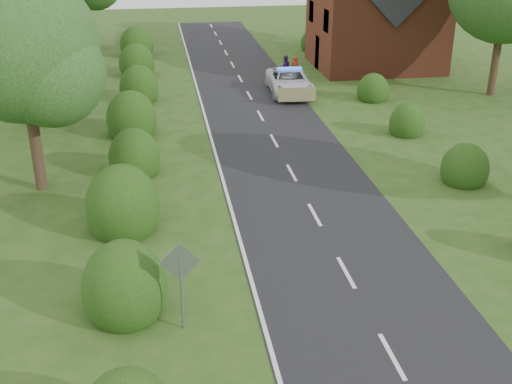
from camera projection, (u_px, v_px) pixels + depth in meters
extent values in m
plane|color=#274D18|center=(392.00, 357.00, 15.76)|extent=(120.00, 120.00, 0.00)
cube|color=black|center=(278.00, 148.00, 29.28)|extent=(6.00, 70.00, 0.02)
cube|color=white|center=(392.00, 356.00, 15.75)|extent=(0.12, 1.80, 0.01)
cube|color=white|center=(346.00, 272.00, 19.36)|extent=(0.12, 1.80, 0.01)
cube|color=white|center=(315.00, 215.00, 22.96)|extent=(0.12, 1.80, 0.01)
cube|color=white|center=(292.00, 173.00, 26.57)|extent=(0.12, 1.80, 0.01)
cube|color=white|center=(274.00, 141.00, 30.18)|extent=(0.12, 1.80, 0.01)
cube|color=white|center=(260.00, 116.00, 33.78)|extent=(0.12, 1.80, 0.01)
cube|color=white|center=(249.00, 95.00, 37.39)|extent=(0.12, 1.80, 0.01)
cube|color=white|center=(240.00, 79.00, 40.99)|extent=(0.12, 1.80, 0.01)
cube|color=white|center=(233.00, 65.00, 44.60)|extent=(0.12, 1.80, 0.01)
cube|color=white|center=(226.00, 53.00, 48.21)|extent=(0.12, 1.80, 0.01)
cube|color=white|center=(220.00, 42.00, 51.81)|extent=(0.12, 1.80, 0.01)
cube|color=white|center=(216.00, 33.00, 55.42)|extent=(0.12, 1.80, 0.01)
cube|color=white|center=(211.00, 26.00, 59.02)|extent=(0.12, 1.80, 0.01)
cube|color=white|center=(215.00, 151.00, 28.86)|extent=(0.12, 70.00, 0.01)
ellipsoid|color=#18340F|center=(125.00, 288.00, 17.24)|extent=(2.30, 2.41, 2.70)
ellipsoid|color=#18340F|center=(123.00, 207.00, 21.68)|extent=(2.50, 2.62, 3.00)
ellipsoid|color=#18340F|center=(134.00, 158.00, 26.29)|extent=(2.10, 2.20, 2.50)
ellipsoid|color=#18340F|center=(132.00, 119.00, 30.74)|extent=(2.40, 2.52, 2.80)
ellipsoid|color=#18340F|center=(139.00, 88.00, 36.21)|extent=(2.20, 2.31, 2.60)
ellipsoid|color=#18340F|center=(137.00, 64.00, 41.58)|extent=(2.30, 2.41, 2.70)
ellipsoid|color=#18340F|center=(136.00, 45.00, 46.96)|extent=(2.40, 2.52, 2.80)
ellipsoid|color=#18340F|center=(465.00, 169.00, 25.48)|extent=(1.90, 2.00, 2.10)
ellipsoid|color=#18340F|center=(407.00, 123.00, 30.88)|extent=(1.70, 1.78, 2.00)
ellipsoid|color=#18340F|center=(373.00, 91.00, 36.34)|extent=(1.80, 1.89, 2.00)
ellipsoid|color=#18340F|center=(312.00, 43.00, 48.93)|extent=(1.70, 1.78, 2.00)
cylinder|color=#332316|center=(35.00, 141.00, 24.35)|extent=(0.44, 0.44, 3.96)
sphere|color=#143A14|center=(21.00, 45.00, 22.88)|extent=(5.60, 5.60, 5.60)
sphere|color=#4C7D32|center=(51.00, 73.00, 22.88)|extent=(3.92, 3.92, 3.92)
cylinder|color=#332316|center=(29.00, 90.00, 31.39)|extent=(0.44, 0.44, 3.74)
sphere|color=#143A14|center=(19.00, 19.00, 30.00)|extent=(5.60, 5.60, 5.60)
sphere|color=#4C7D32|center=(41.00, 39.00, 29.98)|extent=(3.92, 3.92, 3.92)
cylinder|color=#332316|center=(29.00, 41.00, 39.97)|extent=(0.44, 0.44, 4.84)
cylinder|color=#332316|center=(85.00, 20.00, 49.47)|extent=(0.44, 0.44, 4.18)
cylinder|color=#332316|center=(496.00, 57.00, 36.69)|extent=(0.44, 0.44, 4.40)
cylinder|color=#332316|center=(336.00, 19.00, 50.49)|extent=(0.44, 0.44, 3.96)
cylinder|color=gray|center=(182.00, 292.00, 16.40)|extent=(0.08, 0.08, 2.20)
cube|color=gray|center=(180.00, 262.00, 16.04)|extent=(1.06, 0.04, 1.06)
cube|color=brown|center=(376.00, 26.00, 43.03)|extent=(8.00, 7.00, 5.50)
imported|color=silver|center=(289.00, 82.00, 37.56)|extent=(2.52, 5.14, 1.41)
cube|color=yellow|center=(297.00, 95.00, 35.27)|extent=(2.10, 0.14, 0.77)
cube|color=blue|center=(290.00, 69.00, 37.24)|extent=(1.41, 0.33, 0.14)
imported|color=#AF271A|center=(295.00, 69.00, 40.20)|extent=(0.66, 0.53, 1.58)
imported|color=#441F66|center=(285.00, 67.00, 40.61)|extent=(0.77, 0.61, 1.53)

